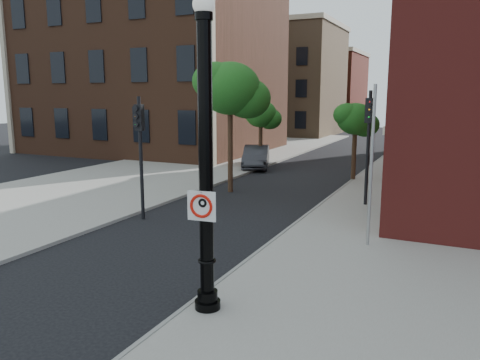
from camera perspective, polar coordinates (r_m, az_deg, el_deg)
The scene contains 16 objects.
ground at distance 12.19m, azimuth -12.93°, elevation -12.03°, with size 120.00×120.00×0.00m, color black.
sidewalk_right at distance 19.36m, azimuth 21.33°, elevation -3.88°, with size 8.00×60.00×0.12m, color gray.
sidewalk_left at distance 31.57m, azimuth -5.71°, elevation 2.08°, with size 10.00×50.00×0.12m, color gray.
curb_edge at distance 19.97m, azimuth 9.96°, elevation -2.86°, with size 0.10×60.00×0.14m, color gray.
victorian_building at distance 40.29m, azimuth -10.31°, elevation 16.14°, with size 18.60×14.60×17.95m.
bg_building_tan_a at distance 56.15m, azimuth 5.46°, elevation 11.77°, with size 12.00×12.00×12.00m, color brown.
bg_building_red at distance 69.46m, azimuth 9.44°, elevation 10.58°, with size 12.00×12.00×10.00m, color maroon.
lamppost at distance 9.45m, azimuth -4.17°, elevation 0.63°, with size 0.55×0.55×6.49m.
no_parking_sign at distance 9.44m, azimuth -4.70°, elevation -3.15°, with size 0.62×0.11×0.62m.
parked_car at distance 29.60m, azimuth 1.98°, elevation 2.85°, with size 1.51×4.33×1.43m, color #2A2A2F.
traffic_signal_left at distance 17.41m, azimuth -12.11°, elevation 5.08°, with size 0.32×0.39×4.53m.
traffic_signal_right at distance 19.58m, azimuth 15.44°, elevation 5.95°, with size 0.36×0.41×4.76m.
utility_pole at distance 14.24m, azimuth 15.70°, elevation 1.33°, with size 0.10×0.10×4.89m, color #999999.
street_tree_a at distance 21.97m, azimuth -1.07°, elevation 10.93°, with size 3.37×3.05×6.08m.
street_tree_b at distance 29.50m, azimuth 2.62°, elevation 7.96°, with size 2.36×2.14×4.26m.
street_tree_c at distance 25.50m, azimuth 13.97°, elevation 7.12°, with size 2.31×2.09×4.16m.
Camera 1 is at (7.09, -8.79, 4.59)m, focal length 35.00 mm.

